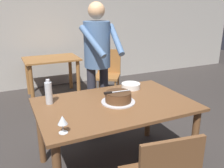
{
  "coord_description": "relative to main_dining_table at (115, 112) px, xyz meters",
  "views": [
    {
      "loc": [
        -0.96,
        -2.0,
        1.67
      ],
      "look_at": [
        0.04,
        0.15,
        0.9
      ],
      "focal_mm": 38.59,
      "sensor_mm": 36.0,
      "label": 1
    }
  ],
  "objects": [
    {
      "name": "plate_stack",
      "position": [
        0.36,
        0.33,
        0.13
      ],
      "size": [
        0.22,
        0.22,
        0.06
      ],
      "color": "white",
      "rests_on": "main_dining_table"
    },
    {
      "name": "ground_plane",
      "position": [
        0.0,
        0.0,
        -0.65
      ],
      "size": [
        14.0,
        14.0,
        0.0
      ],
      "primitive_type": "plane",
      "color": "#383330"
    },
    {
      "name": "water_bottle",
      "position": [
        -0.59,
        0.26,
        0.22
      ],
      "size": [
        0.07,
        0.07,
        0.25
      ],
      "color": "silver",
      "rests_on": "main_dining_table"
    },
    {
      "name": "person_cutting_cake",
      "position": [
        0.1,
        0.71,
        0.43
      ],
      "size": [
        0.46,
        0.57,
        1.72
      ],
      "color": "#2D2D38",
      "rests_on": "ground_plane"
    },
    {
      "name": "cake_knife",
      "position": [
        -0.03,
        0.0,
        0.22
      ],
      "size": [
        0.27,
        0.04,
        0.02
      ],
      "color": "silver",
      "rests_on": "cake_on_platter"
    },
    {
      "name": "main_dining_table",
      "position": [
        0.0,
        0.0,
        0.0
      ],
      "size": [
        1.53,
        1.0,
        0.75
      ],
      "color": "brown",
      "rests_on": "ground_plane"
    },
    {
      "name": "background_chair_0",
      "position": [
        0.79,
        1.96,
        -0.15
      ],
      "size": [
        0.61,
        0.61,
        0.9
      ],
      "color": "#9E6633",
      "rests_on": "ground_plane"
    },
    {
      "name": "background_table",
      "position": [
        -0.13,
        2.49,
        -0.07
      ],
      "size": [
        1.0,
        0.7,
        0.74
      ],
      "color": "#9E6633",
      "rests_on": "ground_plane"
    },
    {
      "name": "back_wall",
      "position": [
        0.0,
        3.19,
        0.7
      ],
      "size": [
        10.0,
        0.12,
        2.7
      ],
      "primitive_type": "cube",
      "color": "#BCB7AD",
      "rests_on": "ground_plane"
    },
    {
      "name": "wine_glass_near",
      "position": [
        -0.61,
        -0.37,
        0.21
      ],
      "size": [
        0.08,
        0.08,
        0.14
      ],
      "color": "silver",
      "rests_on": "main_dining_table"
    },
    {
      "name": "cake_on_platter",
      "position": [
        0.04,
        -0.0,
        0.15
      ],
      "size": [
        0.34,
        0.34,
        0.11
      ],
      "color": "silver",
      "rests_on": "main_dining_table"
    }
  ]
}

